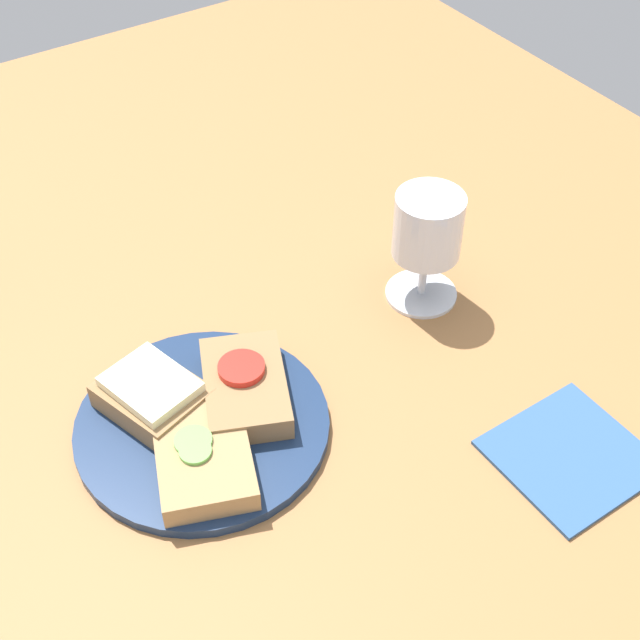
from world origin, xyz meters
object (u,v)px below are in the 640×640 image
(sandwich_with_cucumber, at_px, (203,456))
(wine_glass, at_px, (428,232))
(sandwich_with_tomato, at_px, (245,385))
(sandwich_with_cheese, at_px, (152,394))
(plate, at_px, (202,425))
(napkin, at_px, (570,456))

(sandwich_with_cucumber, bearing_deg, wine_glass, 14.60)
(sandwich_with_tomato, xyz_separation_m, wine_glass, (0.23, 0.03, 0.06))
(sandwich_with_cheese, relative_size, sandwich_with_cucumber, 0.82)
(plate, height_order, napkin, plate)
(plate, distance_m, sandwich_with_cucumber, 0.05)
(plate, relative_size, sandwich_with_cucumber, 1.72)
(sandwich_with_cheese, bearing_deg, sandwich_with_tomato, -24.45)
(plate, xyz_separation_m, sandwich_with_tomato, (0.05, 0.00, 0.02))
(plate, distance_m, sandwich_with_tomato, 0.05)
(sandwich_with_cheese, distance_m, napkin, 0.37)
(plate, xyz_separation_m, napkin, (0.25, -0.20, -0.00))
(sandwich_with_cheese, xyz_separation_m, napkin, (0.28, -0.24, -0.02))
(sandwich_with_tomato, relative_size, napkin, 1.07)
(plate, xyz_separation_m, wine_glass, (0.28, 0.03, 0.08))
(sandwich_with_cheese, distance_m, wine_glass, 0.31)
(sandwich_with_cheese, bearing_deg, wine_glass, -1.08)
(plate, relative_size, wine_glass, 1.83)
(plate, xyz_separation_m, sandwich_with_cheese, (-0.03, 0.04, 0.02))
(sandwich_with_tomato, distance_m, sandwich_with_cucumber, 0.08)
(plate, bearing_deg, sandwich_with_tomato, 5.87)
(sandwich_with_cucumber, height_order, wine_glass, wine_glass)
(plate, distance_m, napkin, 0.33)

